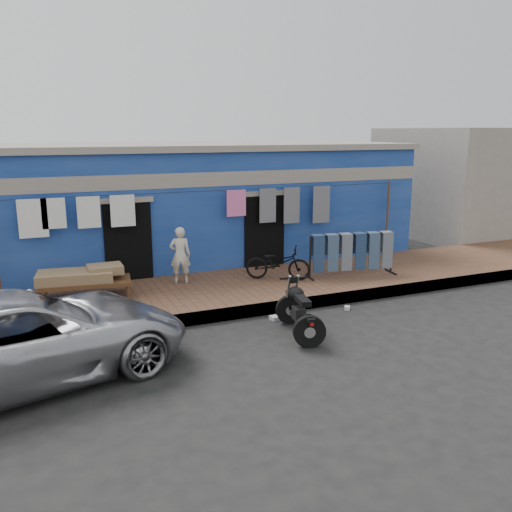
% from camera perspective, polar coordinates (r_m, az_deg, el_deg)
% --- Properties ---
extents(ground, '(80.00, 80.00, 0.00)m').
position_cam_1_polar(ground, '(9.95, 4.62, -8.87)').
color(ground, black).
rests_on(ground, ground).
extents(sidewalk, '(28.00, 3.00, 0.25)m').
position_cam_1_polar(sidewalk, '(12.48, -1.82, -3.64)').
color(sidewalk, brown).
rests_on(sidewalk, ground).
extents(curb, '(28.00, 0.10, 0.25)m').
position_cam_1_polar(curb, '(11.21, 0.91, -5.59)').
color(curb, gray).
rests_on(curb, ground).
extents(building, '(12.20, 5.20, 3.36)m').
position_cam_1_polar(building, '(15.87, -7.19, 5.62)').
color(building, navy).
rests_on(building, ground).
extents(neighbor_right, '(6.00, 5.00, 3.80)m').
position_cam_1_polar(neighbor_right, '(21.64, 22.23, 7.29)').
color(neighbor_right, '#9E9384').
rests_on(neighbor_right, ground).
extents(clothesline, '(10.06, 0.06, 2.10)m').
position_cam_1_polar(clothesline, '(13.08, -6.44, 4.54)').
color(clothesline, brown).
rests_on(clothesline, sidewalk).
extents(car, '(5.45, 3.48, 1.42)m').
position_cam_1_polar(car, '(8.86, -23.20, -7.81)').
color(car, '#B4B4B9').
rests_on(car, ground).
extents(seated_person, '(0.54, 0.43, 1.32)m').
position_cam_1_polar(seated_person, '(12.60, -7.99, 0.10)').
color(seated_person, beige).
rests_on(seated_person, sidewalk).
extents(bicycle, '(1.57, 1.26, 0.98)m').
position_cam_1_polar(bicycle, '(12.81, 2.32, -0.35)').
color(bicycle, black).
rests_on(bicycle, sidewalk).
extents(motorcycle, '(1.13, 1.75, 1.00)m').
position_cam_1_polar(motorcycle, '(10.06, 4.61, -5.60)').
color(motorcycle, black).
rests_on(motorcycle, ground).
extents(charpoy, '(2.19, 1.45, 0.65)m').
position_cam_1_polar(charpoy, '(11.96, -17.47, -2.75)').
color(charpoy, brown).
rests_on(charpoy, sidewalk).
extents(jeans_rack, '(2.40, 1.16, 1.08)m').
position_cam_1_polar(jeans_rack, '(13.36, 10.04, 0.24)').
color(jeans_rack, black).
rests_on(jeans_rack, sidewalk).
extents(litter_a, '(0.20, 0.20, 0.07)m').
position_cam_1_polar(litter_a, '(11.03, 2.70, -6.42)').
color(litter_a, silver).
rests_on(litter_a, ground).
extents(litter_b, '(0.17, 0.18, 0.07)m').
position_cam_1_polar(litter_b, '(11.71, 9.58, -5.41)').
color(litter_b, silver).
rests_on(litter_b, ground).
extents(litter_c, '(0.17, 0.21, 0.08)m').
position_cam_1_polar(litter_c, '(10.95, 1.95, -6.54)').
color(litter_c, silver).
rests_on(litter_c, ground).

